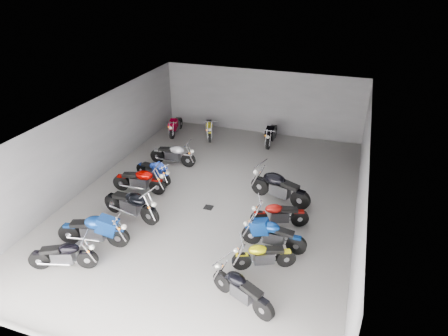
{
  "coord_description": "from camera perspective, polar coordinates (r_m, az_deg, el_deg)",
  "views": [
    {
      "loc": [
        4.41,
        -11.67,
        7.88
      ],
      "look_at": [
        0.15,
        0.77,
        1.0
      ],
      "focal_mm": 32.0,
      "sensor_mm": 36.0,
      "label": 1
    }
  ],
  "objects": [
    {
      "name": "motorcycle_back_d",
      "position": [
        19.26,
        6.8,
        4.87
      ],
      "size": [
        0.41,
        2.07,
        0.91
      ],
      "rotation": [
        0.0,
        0.0,
        3.16
      ],
      "color": "black",
      "rests_on": "ground"
    },
    {
      "name": "wall_back",
      "position": [
        20.19,
        5.39,
        9.37
      ],
      "size": [
        10.0,
        0.1,
        3.2
      ],
      "primitive_type": "cube",
      "color": "slate",
      "rests_on": "ground"
    },
    {
      "name": "motorcycle_left_e",
      "position": [
        16.06,
        -10.06,
        -0.43
      ],
      "size": [
        1.79,
        0.71,
        0.81
      ],
      "rotation": [
        0.0,
        0.0,
        -1.9
      ],
      "color": "black",
      "rests_on": "ground"
    },
    {
      "name": "ceiling",
      "position": [
        13.32,
        -1.71,
        7.13
      ],
      "size": [
        10.0,
        14.0,
        0.04
      ],
      "primitive_type": "cube",
      "color": "black",
      "rests_on": "wall_back"
    },
    {
      "name": "drain_grate",
      "position": [
        14.37,
        -2.23,
        -5.65
      ],
      "size": [
        0.32,
        0.32,
        0.01
      ],
      "primitive_type": "cube",
      "color": "black",
      "rests_on": "ground"
    },
    {
      "name": "motorcycle_right_a",
      "position": [
        10.57,
        2.53,
        -16.92
      ],
      "size": [
        1.86,
        0.93,
        0.87
      ],
      "rotation": [
        0.0,
        0.0,
        1.15
      ],
      "color": "black",
      "rests_on": "ground"
    },
    {
      "name": "motorcycle_right_c",
      "position": [
        12.33,
        7.01,
        -9.46
      ],
      "size": [
        2.03,
        0.41,
        0.89
      ],
      "rotation": [
        0.0,
        0.0,
        1.53
      ],
      "color": "black",
      "rests_on": "ground"
    },
    {
      "name": "motorcycle_left_d",
      "position": [
        15.36,
        -11.95,
        -1.74
      ],
      "size": [
        2.11,
        0.48,
        0.93
      ],
      "rotation": [
        0.0,
        0.0,
        -1.46
      ],
      "color": "black",
      "rests_on": "ground"
    },
    {
      "name": "motorcycle_back_a",
      "position": [
        20.39,
        -6.92,
        6.07
      ],
      "size": [
        0.46,
        1.91,
        0.84
      ],
      "rotation": [
        0.0,
        0.0,
        3.28
      ],
      "color": "black",
      "rests_on": "ground"
    },
    {
      "name": "motorcycle_back_b",
      "position": [
        19.88,
        -2.12,
        5.72
      ],
      "size": [
        0.86,
        1.87,
        0.86
      ],
      "rotation": [
        0.0,
        0.0,
        3.53
      ],
      "color": "black",
      "rests_on": "ground"
    },
    {
      "name": "motorcycle_left_c",
      "position": [
        13.89,
        -13.1,
        -5.08
      ],
      "size": [
        2.27,
        0.59,
        1.0
      ],
      "rotation": [
        0.0,
        0.0,
        -1.74
      ],
      "color": "black",
      "rests_on": "ground"
    },
    {
      "name": "motorcycle_left_b",
      "position": [
        12.97,
        -18.08,
        -8.45
      ],
      "size": [
        2.24,
        0.65,
        0.99
      ],
      "rotation": [
        0.0,
        0.0,
        -1.36
      ],
      "color": "black",
      "rests_on": "ground"
    },
    {
      "name": "motorcycle_left_f",
      "position": [
        17.21,
        -7.27,
        1.96
      ],
      "size": [
        2.05,
        0.42,
        0.9
      ],
      "rotation": [
        0.0,
        0.0,
        -1.53
      ],
      "color": "black",
      "rests_on": "ground"
    },
    {
      "name": "motorcycle_left_a",
      "position": [
        12.41,
        -21.94,
        -11.43
      ],
      "size": [
        1.88,
        0.8,
        0.86
      ],
      "rotation": [
        0.0,
        0.0,
        -1.22
      ],
      "color": "black",
      "rests_on": "ground"
    },
    {
      "name": "wall_right",
      "position": [
        13.27,
        19.08,
        -2.3
      ],
      "size": [
        0.1,
        14.0,
        3.2
      ],
      "primitive_type": "cube",
      "color": "slate",
      "rests_on": "ground"
    },
    {
      "name": "motorcycle_right_e",
      "position": [
        14.58,
        7.9,
        -2.77
      ],
      "size": [
        2.32,
        0.85,
        1.05
      ],
      "rotation": [
        0.0,
        0.0,
        1.27
      ],
      "color": "black",
      "rests_on": "ground"
    },
    {
      "name": "ground",
      "position": [
        14.76,
        -1.54,
        -4.66
      ],
      "size": [
        14.0,
        14.0,
        0.0
      ],
      "primitive_type": "plane",
      "color": "gray",
      "rests_on": "ground"
    },
    {
      "name": "motorcycle_right_d",
      "position": [
        13.3,
        7.85,
        -6.57
      ],
      "size": [
        1.86,
        0.8,
        0.85
      ],
      "rotation": [
        0.0,
        0.0,
        1.93
      ],
      "color": "black",
      "rests_on": "ground"
    },
    {
      "name": "motorcycle_right_b",
      "position": [
        11.63,
        5.63,
        -12.3
      ],
      "size": [
        1.73,
        0.89,
        0.82
      ],
      "rotation": [
        0.0,
        0.0,
        2.0
      ],
      "color": "black",
      "rests_on": "ground"
    },
    {
      "name": "wall_left",
      "position": [
        16.26,
        -18.41,
        3.42
      ],
      "size": [
        0.1,
        14.0,
        3.2
      ],
      "primitive_type": "cube",
      "color": "slate",
      "rests_on": "ground"
    }
  ]
}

